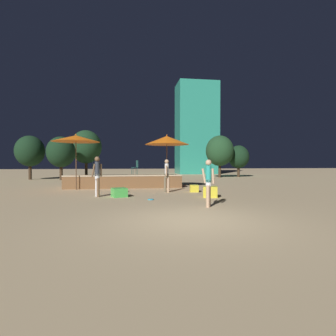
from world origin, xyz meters
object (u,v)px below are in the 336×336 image
object	(u,v)px
frisbee_disc	(151,199)
cube_seat_0	(210,192)
cube_seat_1	(194,188)
person_1	(167,174)
bistro_chair_1	(94,166)
person_0	(97,174)
cube_seat_2	(119,192)
patio_umbrella_0	(76,139)
background_tree_4	(239,157)
background_tree_1	(220,151)
bistro_chair_0	(136,166)
background_tree_2	(86,147)
background_tree_0	(30,151)
patio_umbrella_1	(167,140)
person_2	(208,181)
background_tree_3	(61,152)

from	to	relation	value
frisbee_disc	cube_seat_0	bearing A→B (deg)	10.18
cube_seat_1	person_1	distance (m)	1.67
bistro_chair_1	person_0	bearing A→B (deg)	-178.94
cube_seat_2	patio_umbrella_0	bearing A→B (deg)	126.07
background_tree_4	bistro_chair_1	bearing A→B (deg)	-142.74
background_tree_1	bistro_chair_0	bearing A→B (deg)	-132.44
person_1	bistro_chair_1	size ratio (longest dim) A/B	1.95
cube_seat_1	background_tree_2	xyz separation A→B (m)	(-7.95, 14.35, 3.01)
person_0	patio_umbrella_0	bearing A→B (deg)	177.44
background_tree_2	background_tree_4	world-z (taller)	background_tree_2
person_1	bistro_chair_0	world-z (taller)	person_1
bistro_chair_1	background_tree_4	distance (m)	17.66
bistro_chair_0	person_0	bearing A→B (deg)	-39.67
background_tree_0	patio_umbrella_1	bearing A→B (deg)	-40.59
cube_seat_0	bistro_chair_0	bearing A→B (deg)	121.67
person_1	frisbee_disc	bearing A→B (deg)	-96.13
person_0	frisbee_disc	size ratio (longest dim) A/B	7.14
person_1	person_2	size ratio (longest dim) A/B	1.04
cube_seat_1	person_2	bearing A→B (deg)	-97.73
person_2	frisbee_disc	size ratio (longest dim) A/B	6.47
background_tree_2	background_tree_4	bearing A→B (deg)	-2.19
person_2	background_tree_4	xyz separation A→B (m)	(9.04, 18.44, 1.29)
cube_seat_0	background_tree_0	world-z (taller)	background_tree_0
patio_umbrella_0	bistro_chair_0	distance (m)	3.98
background_tree_1	background_tree_3	world-z (taller)	background_tree_1
frisbee_disc	patio_umbrella_0	bearing A→B (deg)	129.97
person_2	cube_seat_0	bearing A→B (deg)	10.54
bistro_chair_1	background_tree_1	world-z (taller)	background_tree_1
background_tree_1	background_tree_4	xyz separation A→B (m)	(2.39, 0.65, -0.63)
person_2	bistro_chair_1	xyz separation A→B (m)	(-4.99, 7.76, 0.46)
patio_umbrella_0	cube_seat_2	distance (m)	5.25
bistro_chair_0	frisbee_disc	bearing A→B (deg)	-11.71
cube_seat_0	background_tree_3	bearing A→B (deg)	126.67
cube_seat_0	cube_seat_2	distance (m)	4.19
person_1	patio_umbrella_1	bearing A→B (deg)	97.20
background_tree_4	bistro_chair_0	bearing A→B (deg)	-137.32
bistro_chair_1	background_tree_4	size ratio (longest dim) A/B	0.26
cube_seat_1	person_0	world-z (taller)	person_0
cube_seat_0	person_1	bearing A→B (deg)	127.53
person_2	background_tree_1	bearing A→B (deg)	8.69
cube_seat_2	background_tree_3	bearing A→B (deg)	114.44
cube_seat_2	background_tree_0	distance (m)	16.39
person_1	person_2	distance (m)	4.86
cube_seat_1	background_tree_2	bearing A→B (deg)	118.99
person_0	bistro_chair_1	distance (m)	4.37
patio_umbrella_1	frisbee_disc	distance (m)	5.93
patio_umbrella_0	cube_seat_0	xyz separation A→B (m)	(6.76, -4.26, -2.73)
patio_umbrella_0	background_tree_0	size ratio (longest dim) A/B	0.80
background_tree_3	background_tree_2	bearing A→B (deg)	62.85
patio_umbrella_1	background_tree_2	xyz separation A→B (m)	(-6.79, 12.04, 0.24)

